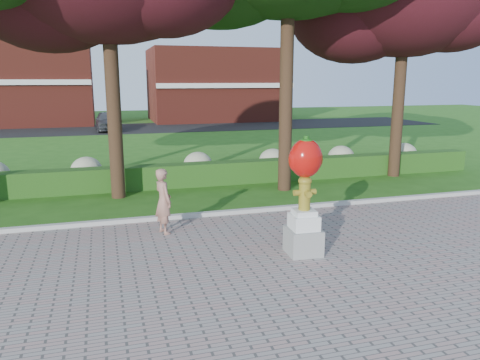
% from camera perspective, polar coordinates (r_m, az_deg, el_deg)
% --- Properties ---
extents(ground, '(100.00, 100.00, 0.00)m').
position_cam_1_polar(ground, '(10.08, -1.66, -9.41)').
color(ground, '#275916').
rests_on(ground, ground).
extents(curb, '(40.00, 0.18, 0.15)m').
position_cam_1_polar(curb, '(12.82, -5.09, -4.33)').
color(curb, '#ADADA5').
rests_on(curb, ground).
extents(lawn_hedge, '(24.00, 0.70, 0.80)m').
position_cam_1_polar(lawn_hedge, '(16.58, -7.84, 0.55)').
color(lawn_hedge, '#1B4012').
rests_on(lawn_hedge, ground).
extents(hydrangea_row, '(20.10, 1.10, 0.99)m').
position_cam_1_polar(hydrangea_row, '(17.61, -6.51, 1.76)').
color(hydrangea_row, '#9EA27C').
rests_on(hydrangea_row, ground).
extents(street, '(50.00, 8.00, 0.02)m').
position_cam_1_polar(street, '(37.33, -12.75, 6.18)').
color(street, black).
rests_on(street, ground).
extents(building_left, '(14.00, 8.00, 7.00)m').
position_cam_1_polar(building_left, '(43.74, -26.93, 10.60)').
color(building_left, maroon).
rests_on(building_left, ground).
extents(building_right, '(12.00, 8.00, 6.40)m').
position_cam_1_polar(building_right, '(44.30, -2.91, 11.49)').
color(building_right, maroon).
rests_on(building_right, ground).
extents(hydrant_sculpture, '(0.74, 0.73, 2.54)m').
position_cam_1_polar(hydrant_sculpture, '(9.87, 7.89, -1.54)').
color(hydrant_sculpture, gray).
rests_on(hydrant_sculpture, walkway).
extents(woman, '(0.55, 0.67, 1.60)m').
position_cam_1_polar(woman, '(11.41, -9.33, -2.54)').
color(woman, '#9E6B5A').
rests_on(woman, walkway).
extents(parked_car, '(1.88, 4.24, 1.42)m').
position_cam_1_polar(parked_car, '(35.91, -15.83, 6.95)').
color(parked_car, '#414349').
rests_on(parked_car, street).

